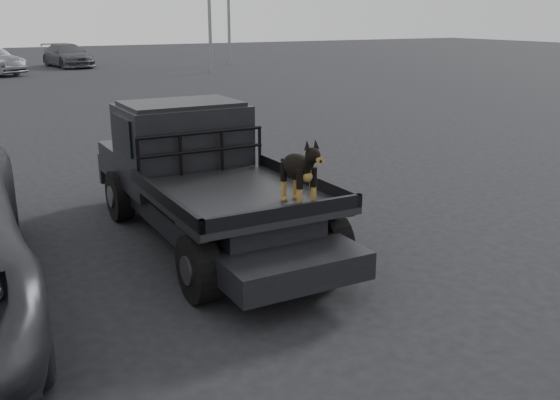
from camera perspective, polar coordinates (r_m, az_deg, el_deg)
ground at (r=6.42m, az=-4.05°, el=-11.23°), size 120.00×120.00×0.00m
flatbed_ute at (r=8.53m, az=-6.49°, el=-0.78°), size 2.00×5.40×0.92m
ute_cab at (r=9.18m, az=-8.95°, el=6.15°), size 1.72×1.30×0.88m
headache_rack at (r=8.52m, az=-7.17°, el=4.29°), size 1.80×0.08×0.55m
dog at (r=7.03m, az=1.70°, el=2.58°), size 0.32×0.60×0.74m
distant_car_b at (r=39.88m, az=-18.85°, el=12.40°), size 2.60×4.88×1.35m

